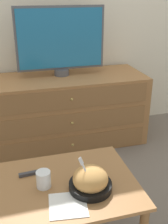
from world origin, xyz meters
TOP-DOWN VIEW (x-y plane):
  - ground_plane at (0.00, 0.00)m, footprint 12.00×12.00m
  - dresser at (-0.05, -0.31)m, footprint 1.48×0.58m
  - tv at (-0.06, -0.25)m, footprint 0.78×0.13m
  - coffee_table at (-0.28, -1.54)m, footprint 0.71×0.58m
  - takeout_bowl at (-0.19, -1.61)m, footprint 0.22×0.22m
  - drink_cup at (-0.41, -1.53)m, footprint 0.08×0.08m
  - napkin at (-0.33, -1.70)m, footprint 0.20×0.20m
  - remote_control at (-0.46, -1.41)m, footprint 0.15×0.03m

SIDE VIEW (x-z plane):
  - ground_plane at x=0.00m, z-range 0.00..0.00m
  - dresser at x=-0.05m, z-range 0.00..0.65m
  - coffee_table at x=-0.28m, z-range 0.15..0.60m
  - napkin at x=-0.33m, z-range 0.45..0.45m
  - remote_control at x=-0.46m, z-range 0.45..0.46m
  - drink_cup at x=-0.41m, z-range 0.44..0.53m
  - takeout_bowl at x=-0.19m, z-range 0.40..0.59m
  - tv at x=-0.06m, z-range 0.67..1.27m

